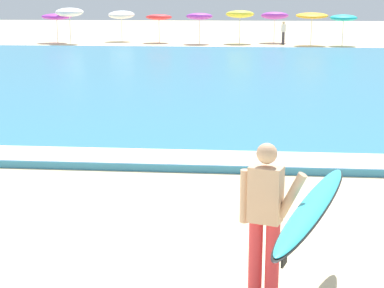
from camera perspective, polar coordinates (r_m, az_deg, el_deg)
ground_plane at (r=7.36m, az=-15.85°, el=-12.66°), size 160.00×160.00×0.00m
sea at (r=25.21m, az=-0.60°, el=6.44°), size 120.00×28.00×0.14m
surf_foam at (r=12.15m, az=-6.97°, el=-1.05°), size 120.00×1.14×0.01m
surfer_with_board at (r=6.43m, az=9.01°, el=-6.18°), size 1.34×2.85×1.73m
beach_umbrella_0 at (r=45.44m, az=-12.51°, el=11.51°), size 2.13×2.13×2.05m
beach_umbrella_1 at (r=44.06m, az=-11.36°, el=11.95°), size 1.94×1.97×2.51m
beach_umbrella_2 at (r=46.13m, az=-6.60°, el=11.88°), size 1.93×1.97×2.28m
beach_umbrella_3 at (r=44.54m, az=-3.10°, el=11.72°), size 1.87×1.89×2.04m
beach_umbrella_4 at (r=43.23m, az=0.69°, el=11.81°), size 1.83×1.86×2.17m
beach_umbrella_5 at (r=43.65m, az=4.50°, el=11.97°), size 1.97×2.00×2.34m
beach_umbrella_6 at (r=44.83m, az=7.71°, el=11.77°), size 1.95×1.99×2.24m
beach_umbrella_7 at (r=42.66m, az=11.12°, el=11.66°), size 2.16×2.18×2.23m
beach_umbrella_8 at (r=42.83m, az=13.95°, el=11.34°), size 1.82×1.83×2.08m
beachgoer_near_row_left at (r=43.22m, az=8.52°, el=10.29°), size 0.32×0.20×1.58m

